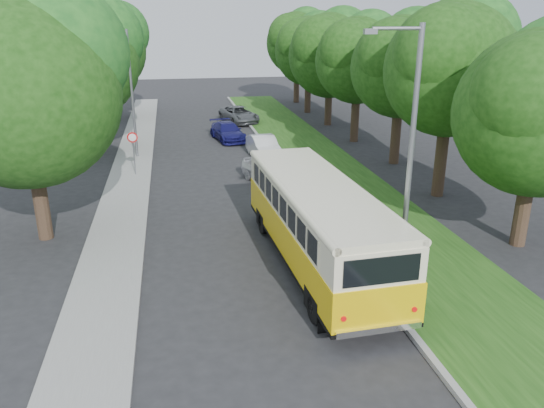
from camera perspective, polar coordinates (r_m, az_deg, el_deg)
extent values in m
plane|color=#252527|center=(18.41, -2.16, -6.76)|extent=(120.00, 120.00, 0.00)
cube|color=gray|center=(23.59, 4.65, -0.56)|extent=(0.20, 70.00, 0.15)
cube|color=#1D4612|center=(24.30, 10.00, -0.22)|extent=(4.50, 70.00, 0.13)
cube|color=gray|center=(22.94, -16.05, -1.92)|extent=(2.20, 70.00, 0.12)
cylinder|color=#332319|center=(21.60, 25.45, 0.12)|extent=(0.56, 0.56, 3.35)
sphere|color=#16400E|center=(20.85, 26.76, 8.65)|extent=(5.85, 5.85, 5.85)
sphere|color=#16400E|center=(19.65, 26.28, 10.35)|extent=(4.09, 4.09, 4.09)
cylinder|color=#332319|center=(26.23, 17.77, 5.32)|extent=(0.56, 0.56, 4.26)
sphere|color=#16400E|center=(25.63, 18.66, 13.52)|extent=(5.98, 5.98, 5.98)
sphere|color=#16400E|center=(26.59, 20.36, 16.11)|extent=(4.49, 4.49, 4.49)
sphere|color=#16400E|center=(24.49, 17.81, 15.13)|extent=(4.19, 4.19, 4.19)
cylinder|color=#332319|center=(31.66, 13.21, 7.76)|extent=(0.56, 0.56, 3.95)
sphere|color=#16400E|center=(31.16, 13.71, 14.10)|extent=(5.61, 5.61, 5.61)
sphere|color=#16400E|center=(32.01, 15.13, 16.13)|extent=(4.21, 4.21, 4.21)
sphere|color=#16400E|center=(30.13, 12.87, 15.34)|extent=(3.92, 3.92, 3.92)
cylinder|color=#332319|center=(37.00, 8.93, 9.61)|extent=(0.56, 0.56, 3.86)
sphere|color=#16400E|center=(36.58, 9.23, 14.99)|extent=(5.64, 5.64, 5.64)
sphere|color=#16400E|center=(37.38, 10.51, 16.74)|extent=(4.23, 4.23, 4.23)
sphere|color=#16400E|center=(35.59, 8.35, 16.05)|extent=(3.95, 3.95, 3.95)
cylinder|color=#332319|center=(42.62, 6.09, 10.83)|extent=(0.56, 0.56, 3.58)
sphere|color=#16400E|center=(42.24, 6.27, 15.58)|extent=(6.36, 6.36, 6.36)
sphere|color=#16400E|center=(43.11, 7.56, 17.30)|extent=(4.77, 4.77, 4.77)
sphere|color=#16400E|center=(41.16, 5.31, 16.61)|extent=(4.45, 4.45, 4.45)
cylinder|color=#332319|center=(48.30, 3.87, 11.97)|extent=(0.56, 0.56, 3.68)
sphere|color=#16400E|center=(47.97, 3.97, 16.08)|extent=(5.91, 5.91, 5.91)
sphere|color=#16400E|center=(48.75, 5.05, 17.50)|extent=(4.43, 4.43, 4.43)
sphere|color=#16400E|center=(47.00, 3.13, 16.93)|extent=(4.14, 4.14, 4.14)
cylinder|color=#332319|center=(54.15, 2.65, 13.00)|extent=(0.56, 0.56, 4.05)
sphere|color=#16400E|center=(53.85, 2.72, 16.88)|extent=(5.97, 5.97, 5.97)
sphere|color=#16400E|center=(54.64, 3.71, 18.15)|extent=(4.48, 4.48, 4.48)
sphere|color=#16400E|center=(52.90, 1.93, 17.65)|extent=(4.18, 4.18, 4.18)
cylinder|color=#332319|center=(21.89, -23.72, 1.08)|extent=(0.56, 0.56, 3.68)
sphere|color=#16400E|center=(21.12, -25.10, 10.66)|extent=(6.80, 6.80, 6.80)
sphere|color=#16400E|center=(21.41, -22.03, 14.85)|extent=(5.10, 5.10, 5.10)
cylinder|color=#332319|center=(35.28, -19.10, 8.15)|extent=(0.56, 0.56, 3.68)
sphere|color=#16400E|center=(34.81, -19.79, 14.14)|extent=(6.80, 6.80, 6.80)
sphere|color=#16400E|center=(35.25, -17.90, 16.61)|extent=(5.10, 5.10, 5.10)
sphere|color=#16400E|center=(34.08, -21.91, 15.24)|extent=(4.76, 4.76, 4.76)
cylinder|color=#332319|center=(47.04, -17.22, 10.96)|extent=(0.56, 0.56, 3.68)
sphere|color=#16400E|center=(46.69, -17.69, 15.45)|extent=(6.80, 6.80, 6.80)
sphere|color=#16400E|center=(47.19, -16.28, 17.28)|extent=(5.10, 5.10, 5.10)
sphere|color=#16400E|center=(45.93, -19.23, 16.31)|extent=(4.76, 4.76, 4.76)
cylinder|color=gray|center=(15.93, 14.59, 3.79)|extent=(0.16, 0.16, 8.00)
cylinder|color=gray|center=(15.09, 13.35, 17.90)|extent=(1.40, 0.10, 0.10)
cube|color=gray|center=(14.81, 10.54, 17.79)|extent=(0.35, 0.16, 0.14)
cylinder|color=gray|center=(32.71, -14.81, 11.16)|extent=(0.16, 0.16, 7.50)
cylinder|color=gray|center=(32.47, -16.67, 17.34)|extent=(1.40, 0.10, 0.10)
cube|color=gray|center=(32.55, -18.02, 17.09)|extent=(0.35, 0.16, 0.14)
cylinder|color=gray|center=(29.24, -14.63, 5.23)|extent=(0.06, 0.06, 2.50)
cone|color=red|center=(29.00, -14.79, 6.94)|extent=(0.56, 0.02, 0.56)
cone|color=white|center=(28.98, -14.79, 6.93)|extent=(0.40, 0.02, 0.40)
imported|color=silver|center=(27.19, -0.25, 3.61)|extent=(2.80, 4.40, 1.39)
imported|color=white|center=(32.42, -0.89, 6.16)|extent=(1.74, 4.10, 1.32)
imported|color=navy|center=(37.26, -4.80, 7.78)|extent=(2.45, 4.45, 1.22)
imported|color=#53565A|center=(43.66, -3.56, 9.58)|extent=(3.22, 5.00, 1.28)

